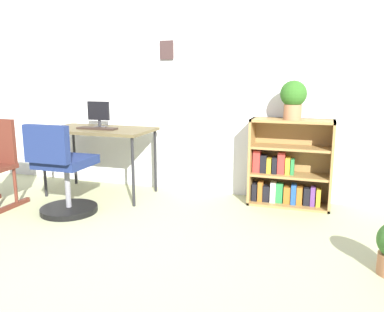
% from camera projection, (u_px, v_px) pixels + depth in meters
% --- Properties ---
extents(ground_plane, '(6.24, 6.24, 0.00)m').
position_uv_depth(ground_plane, '(74.00, 280.00, 2.47)').
color(ground_plane, '#A2A77B').
extents(wall_back, '(5.20, 0.12, 2.50)m').
position_uv_depth(wall_back, '(187.00, 75.00, 4.22)').
color(wall_back, silver).
rests_on(wall_back, ground_plane).
extents(desk, '(1.10, 0.61, 0.71)m').
position_uv_depth(desk, '(100.00, 133.00, 4.14)').
color(desk, brown).
rests_on(desk, ground_plane).
extents(monitor, '(0.25, 0.15, 0.28)m').
position_uv_depth(monitor, '(99.00, 114.00, 4.15)').
color(monitor, '#262628').
rests_on(monitor, desk).
extents(keyboard, '(0.42, 0.12, 0.02)m').
position_uv_depth(keyboard, '(97.00, 128.00, 4.07)').
color(keyboard, black).
rests_on(keyboard, desk).
extents(office_chair, '(0.52, 0.55, 0.84)m').
position_uv_depth(office_chair, '(63.00, 175.00, 3.57)').
color(office_chair, black).
rests_on(office_chair, ground_plane).
extents(bookshelf_low, '(0.78, 0.30, 0.84)m').
position_uv_depth(bookshelf_low, '(288.00, 167.00, 3.86)').
color(bookshelf_low, olive).
rests_on(bookshelf_low, ground_plane).
extents(potted_plant_on_shelf, '(0.24, 0.24, 0.36)m').
position_uv_depth(potted_plant_on_shelf, '(293.00, 98.00, 3.68)').
color(potted_plant_on_shelf, '#9E6642').
rests_on(potted_plant_on_shelf, bookshelf_low).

